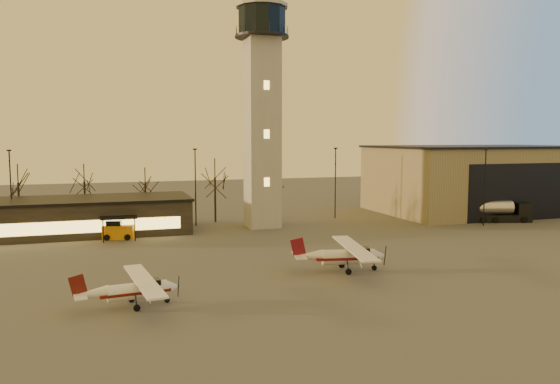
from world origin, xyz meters
name	(u,v)px	position (x,y,z in m)	size (l,w,h in m)	color
ground	(370,287)	(0.00, 0.00, 0.00)	(220.00, 220.00, 0.00)	#454340
control_tower	(262,100)	(0.00, 30.00, 16.33)	(6.80, 6.80, 32.60)	#9B9893
hangar	(476,179)	(36.00, 33.98, 5.15)	(30.60, 20.60, 10.30)	#8E7D5D
terminal	(83,216)	(-21.99, 31.98, 2.16)	(25.40, 12.20, 4.30)	black
light_poles	(264,185)	(0.50, 31.00, 5.41)	(58.50, 12.25, 10.14)	black
tree_row	(148,179)	(-13.70, 39.16, 5.94)	(37.20, 9.20, 8.80)	black
cessna_front	(350,259)	(0.63, 5.00, 1.05)	(8.84, 11.13, 3.06)	silver
cessna_rear	(139,293)	(-17.39, 0.47, 0.91)	(7.67, 9.67, 2.66)	silver
fuel_truck	(500,213)	(32.29, 24.01, 1.18)	(8.37, 4.34, 2.99)	black
service_cart	(118,232)	(-18.05, 27.02, 0.83)	(3.77, 2.85, 2.17)	orange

